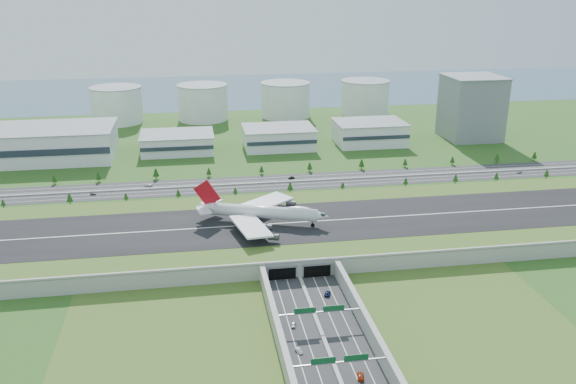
{
  "coord_description": "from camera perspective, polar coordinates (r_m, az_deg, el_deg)",
  "views": [
    {
      "loc": [
        -47.7,
        -309.11,
        136.16
      ],
      "look_at": [
        8.08,
        35.0,
        13.95
      ],
      "focal_mm": 38.0,
      "sensor_mm": 36.0,
      "label": 1
    }
  ],
  "objects": [
    {
      "name": "office_tower",
      "position": [
        572.09,
        16.79,
        7.55
      ],
      "size": [
        46.0,
        46.0,
        55.0
      ],
      "primitive_type": "cube",
      "color": "slate",
      "rests_on": "ground"
    },
    {
      "name": "ground",
      "position": [
        341.12,
        -0.4,
        -4.21
      ],
      "size": [
        1200.0,
        1200.0,
        0.0
      ],
      "primitive_type": "plane",
      "color": "#2A4816",
      "rests_on": "ground"
    },
    {
      "name": "car_1",
      "position": [
        242.49,
        1.02,
        -14.62
      ],
      "size": [
        2.86,
        4.29,
        1.34
      ],
      "primitive_type": "imported",
      "rotation": [
        0.0,
        0.0,
        0.39
      ],
      "color": "white",
      "rests_on": "ground"
    },
    {
      "name": "car_7",
      "position": [
        433.57,
        -12.94,
        0.64
      ],
      "size": [
        5.88,
        2.95,
        1.64
      ],
      "primitive_type": "imported",
      "rotation": [
        0.0,
        0.0,
        -1.69
      ],
      "color": "white",
      "rests_on": "ground"
    },
    {
      "name": "sign_gantry_far",
      "position": [
        225.91,
        4.86,
        -15.65
      ],
      "size": [
        38.7,
        0.7,
        9.8
      ],
      "color": "gray",
      "rests_on": "ground"
    },
    {
      "name": "airfield_deck",
      "position": [
        339.42,
        -0.4,
        -3.57
      ],
      "size": [
        520.0,
        100.0,
        9.2
      ],
      "color": "#999994",
      "rests_on": "ground"
    },
    {
      "name": "hangar_mid_c",
      "position": [
        537.09,
        7.62,
        5.51
      ],
      "size": [
        58.0,
        42.0,
        19.0
      ],
      "primitive_type": "cube",
      "color": "silver",
      "rests_on": "ground"
    },
    {
      "name": "underpass_road",
      "position": [
        252.71,
        3.14,
        -12.4
      ],
      "size": [
        38.8,
        120.4,
        8.0
      ],
      "color": "#28282B",
      "rests_on": "ground"
    },
    {
      "name": "car_4",
      "position": [
        425.93,
        -17.77,
        -0.17
      ],
      "size": [
        4.29,
        2.44,
        1.37
      ],
      "primitive_type": "imported",
      "rotation": [
        0.0,
        0.0,
        1.36
      ],
      "color": "#515256",
      "rests_on": "ground"
    },
    {
      "name": "boeing_747",
      "position": [
        336.63,
        -2.5,
        -1.86
      ],
      "size": [
        73.04,
        67.83,
        23.57
      ],
      "rotation": [
        0.0,
        0.0,
        -0.35
      ],
      "color": "white",
      "rests_on": "airfield_deck"
    },
    {
      "name": "fuel_tank_b",
      "position": [
        630.51,
        -7.97,
        8.29
      ],
      "size": [
        50.0,
        50.0,
        35.0
      ],
      "primitive_type": "cylinder",
      "color": "silver",
      "rests_on": "ground"
    },
    {
      "name": "car_5",
      "position": [
        438.46,
        0.32,
        1.35
      ],
      "size": [
        4.9,
        3.12,
        1.52
      ],
      "primitive_type": "imported",
      "rotation": [
        0.0,
        0.0,
        -1.22
      ],
      "color": "black",
      "rests_on": "ground"
    },
    {
      "name": "car_2",
      "position": [
        281.63,
        3.72,
        -9.44
      ],
      "size": [
        4.13,
        5.89,
        1.49
      ],
      "primitive_type": "imported",
      "rotation": [
        0.0,
        0.0,
        2.8
      ],
      "color": "#0E1846",
      "rests_on": "ground"
    },
    {
      "name": "hangar_mid_a",
      "position": [
        515.57,
        -10.31,
        4.55
      ],
      "size": [
        58.0,
        42.0,
        15.0
      ],
      "primitive_type": "cube",
      "color": "silver",
      "rests_on": "ground"
    },
    {
      "name": "hangar_west",
      "position": [
        523.82,
        -22.48,
        4.18
      ],
      "size": [
        120.0,
        60.0,
        25.0
      ],
      "primitive_type": "cube",
      "color": "silver",
      "rests_on": "ground"
    },
    {
      "name": "fuel_tank_a",
      "position": [
        634.51,
        -15.73,
        7.82
      ],
      "size": [
        50.0,
        50.0,
        35.0
      ],
      "primitive_type": "cylinder",
      "color": "silver",
      "rests_on": "ground"
    },
    {
      "name": "north_expressway",
      "position": [
        429.07,
        -2.35,
        0.81
      ],
      "size": [
        560.0,
        36.0,
        0.12
      ],
      "primitive_type": "cube",
      "color": "#28282B",
      "rests_on": "ground"
    },
    {
      "name": "fuel_tank_d",
      "position": [
        656.32,
        7.2,
        8.75
      ],
      "size": [
        50.0,
        50.0,
        35.0
      ],
      "primitive_type": "cylinder",
      "color": "silver",
      "rests_on": "ground"
    },
    {
      "name": "car_3",
      "position": [
        230.61,
        6.81,
        -16.73
      ],
      "size": [
        3.58,
        6.12,
        1.67
      ],
      "primitive_type": "imported",
      "rotation": [
        0.0,
        0.0,
        2.91
      ],
      "color": "#962C0D",
      "rests_on": "ground"
    },
    {
      "name": "sign_gantry_near",
      "position": [
        254.54,
        2.95,
        -11.21
      ],
      "size": [
        38.7,
        0.7,
        9.8
      ],
      "color": "gray",
      "rests_on": "ground"
    },
    {
      "name": "fuel_tank_c",
      "position": [
        637.9,
        -0.24,
        8.6
      ],
      "size": [
        50.0,
        50.0,
        35.0
      ],
      "primitive_type": "cylinder",
      "color": "silver",
      "rests_on": "ground"
    },
    {
      "name": "tree_row",
      "position": [
        430.65,
        -0.42,
        1.51
      ],
      "size": [
        505.03,
        48.57,
        8.21
      ],
      "color": "#3D2819",
      "rests_on": "ground"
    },
    {
      "name": "bay_water",
      "position": [
        802.18,
        -5.74,
        9.45
      ],
      "size": [
        1200.0,
        260.0,
        0.06
      ],
      "primitive_type": "cube",
      "color": "#3D5D75",
      "rests_on": "ground"
    },
    {
      "name": "car_6",
      "position": [
        483.6,
        20.86,
        1.76
      ],
      "size": [
        5.19,
        3.86,
        1.31
      ],
      "primitive_type": "imported",
      "rotation": [
        0.0,
        0.0,
        1.98
      ],
      "color": "#BBBCC0",
      "rests_on": "ground"
    },
    {
      "name": "hangar_mid_b",
      "position": [
        520.28,
        -0.9,
        5.11
      ],
      "size": [
        58.0,
        42.0,
        17.0
      ],
      "primitive_type": "cube",
      "color": "silver",
      "rests_on": "ground"
    },
    {
      "name": "car_0",
      "position": [
        258.08,
        0.54,
        -12.31
      ],
      "size": [
        2.77,
        4.43,
        1.41
      ],
      "primitive_type": "imported",
      "rotation": [
        0.0,
        0.0,
        -0.29
      ],
      "color": "silver",
      "rests_on": "ground"
    }
  ]
}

